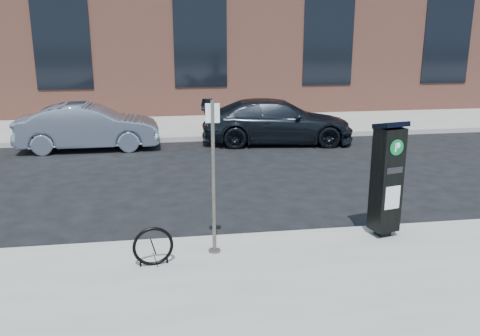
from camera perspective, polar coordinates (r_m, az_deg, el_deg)
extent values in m
plane|color=black|center=(8.50, 2.51, -8.29)|extent=(120.00, 120.00, 0.00)
cube|color=gray|center=(21.94, -4.75, 6.56)|extent=(60.00, 12.00, 0.15)
cube|color=#9E9B93|center=(8.45, 2.54, -7.87)|extent=(60.00, 0.12, 0.16)
cube|color=#9E9B93|center=(16.07, -3.13, 3.36)|extent=(60.00, 0.12, 0.16)
cube|color=#995845|center=(24.68, -5.50, 16.65)|extent=(28.00, 10.00, 8.00)
cube|color=black|center=(19.91, -19.38, 13.34)|extent=(2.00, 0.06, 3.50)
cube|color=black|center=(19.67, -4.48, 14.12)|extent=(2.00, 0.06, 3.50)
cube|color=black|center=(20.68, 9.90, 14.00)|extent=(2.00, 0.06, 3.50)
cube|color=black|center=(22.77, 22.24, 13.22)|extent=(2.00, 0.06, 3.50)
cube|color=black|center=(8.69, 15.70, -6.90)|extent=(0.24, 0.24, 0.10)
cube|color=black|center=(8.40, 16.14, -1.26)|extent=(0.47, 0.43, 1.68)
cube|color=black|center=(8.20, 16.59, 4.64)|extent=(0.51, 0.47, 0.16)
cylinder|color=#075828|center=(8.13, 17.19, 2.22)|extent=(0.24, 0.07, 0.25)
cube|color=white|center=(8.13, 17.19, 2.22)|extent=(0.09, 0.03, 0.14)
cube|color=silver|center=(8.34, 16.76, -3.21)|extent=(0.27, 0.07, 0.38)
cube|color=black|center=(8.22, 16.99, -0.26)|extent=(0.29, 0.08, 0.10)
cylinder|color=#635C57|center=(7.79, -2.88, -9.24)|extent=(0.18, 0.18, 0.03)
cylinder|color=#635C57|center=(7.39, -3.00, -1.22)|extent=(0.06, 0.06, 2.30)
cube|color=silver|center=(7.18, -3.11, 6.18)|extent=(0.20, 0.03, 0.28)
torus|color=black|center=(7.36, -9.73, -8.67)|extent=(0.58, 0.13, 0.58)
cylinder|color=black|center=(7.44, -11.13, -10.42)|extent=(0.03, 0.03, 0.11)
cylinder|color=black|center=(7.48, -8.19, -10.13)|extent=(0.03, 0.03, 0.11)
imported|color=#808CA4|center=(15.42, -16.63, 4.45)|extent=(4.03, 1.45, 1.32)
imported|color=black|center=(15.67, 4.20, 5.25)|extent=(4.80, 2.40, 1.34)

